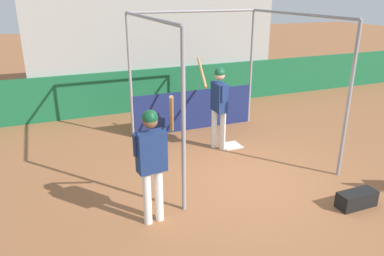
{
  "coord_description": "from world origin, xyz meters",
  "views": [
    {
      "loc": [
        -3.42,
        -5.61,
        3.49
      ],
      "look_at": [
        -0.92,
        0.5,
        1.05
      ],
      "focal_mm": 35.0,
      "sensor_mm": 36.0,
      "label": 1
    }
  ],
  "objects": [
    {
      "name": "batting_cage",
      "position": [
        0.18,
        2.3,
        1.32
      ],
      "size": [
        3.38,
        3.62,
        3.04
      ],
      "color": "gray",
      "rests_on": "ground"
    },
    {
      "name": "bleacher_section",
      "position": [
        -0.0,
        7.23,
        1.66
      ],
      "size": [
        7.6,
        4.0,
        3.34
      ],
      "color": "#9E9E99",
      "rests_on": "ground"
    },
    {
      "name": "home_plate",
      "position": [
        0.55,
        1.65,
        0.01
      ],
      "size": [
        0.44,
        0.44,
        0.02
      ],
      "color": "white",
      "rests_on": "ground"
    },
    {
      "name": "equipment_bag",
      "position": [
        1.28,
        -1.52,
        0.14
      ],
      "size": [
        0.7,
        0.28,
        0.28
      ],
      "color": "black",
      "rests_on": "ground"
    },
    {
      "name": "outfield_wall",
      "position": [
        0.0,
        5.17,
        0.63
      ],
      "size": [
        24.0,
        0.12,
        1.26
      ],
      "color": "#196038",
      "rests_on": "ground"
    },
    {
      "name": "ground_plane",
      "position": [
        0.0,
        0.0,
        0.0
      ],
      "size": [
        60.0,
        60.0,
        0.0
      ],
      "primitive_type": "plane",
      "color": "#935B38"
    },
    {
      "name": "player_batter",
      "position": [
        0.19,
        1.65,
        1.18
      ],
      "size": [
        0.53,
        0.92,
        2.05
      ],
      "rotation": [
        0.0,
        0.0,
        1.58
      ],
      "color": "white",
      "rests_on": "ground"
    },
    {
      "name": "player_waiting",
      "position": [
        -2.04,
        -0.63,
        1.15
      ],
      "size": [
        0.73,
        0.51,
        2.11
      ],
      "rotation": [
        0.0,
        0.0,
        0.11
      ],
      "color": "white",
      "rests_on": "ground"
    }
  ]
}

